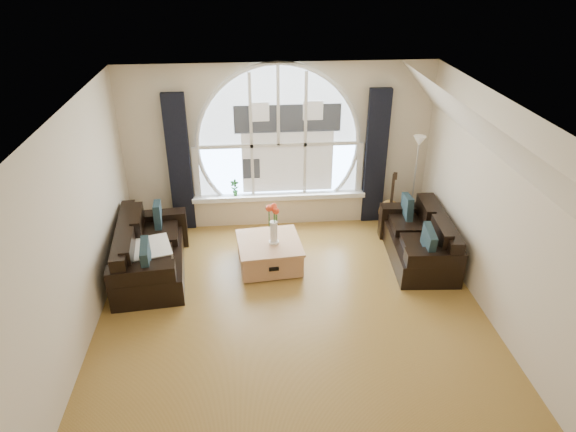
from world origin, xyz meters
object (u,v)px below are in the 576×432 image
object	(u,v)px
sofa_left	(151,249)
coffee_chest	(269,252)
sofa_right	(419,236)
guitar	(391,199)
vase_flowers	(274,219)
potted_plant	(235,188)
floor_lamp	(414,183)

from	to	relation	value
sofa_left	coffee_chest	distance (m)	1.71
sofa_right	guitar	world-z (taller)	guitar
guitar	vase_flowers	bearing A→B (deg)	-136.78
coffee_chest	sofa_right	bearing A→B (deg)	-5.63
sofa_right	vase_flowers	world-z (taller)	vase_flowers
sofa_right	potted_plant	xyz separation A→B (m)	(-2.75, 1.34, 0.29)
coffee_chest	guitar	distance (m)	2.31
vase_flowers	potted_plant	xyz separation A→B (m)	(-0.57, 1.36, -0.11)
coffee_chest	floor_lamp	bearing A→B (deg)	17.44
sofa_right	guitar	size ratio (longest dim) A/B	1.53
sofa_right	floor_lamp	world-z (taller)	floor_lamp
floor_lamp	guitar	xyz separation A→B (m)	(-0.38, -0.04, -0.27)
sofa_left	coffee_chest	world-z (taller)	sofa_left
floor_lamp	potted_plant	size ratio (longest dim) A/B	5.72
coffee_chest	guitar	xyz separation A→B (m)	(2.07, 0.98, 0.31)
guitar	potted_plant	world-z (taller)	guitar
sofa_right	vase_flowers	bearing A→B (deg)	-175.57
potted_plant	coffee_chest	bearing A→B (deg)	-69.34
sofa_left	coffee_chest	size ratio (longest dim) A/B	1.92
coffee_chest	floor_lamp	distance (m)	2.72
vase_flowers	floor_lamp	world-z (taller)	floor_lamp
guitar	coffee_chest	bearing A→B (deg)	-138.35
floor_lamp	potted_plant	distance (m)	2.97
guitar	potted_plant	size ratio (longest dim) A/B	3.79
floor_lamp	guitar	world-z (taller)	floor_lamp
sofa_left	vase_flowers	world-z (taller)	vase_flowers
sofa_left	sofa_right	distance (m)	3.95
sofa_left	vase_flowers	size ratio (longest dim) A/B	2.50
sofa_left	guitar	world-z (taller)	guitar
sofa_right	guitar	distance (m)	1.02
sofa_left	guitar	distance (m)	3.92
guitar	potted_plant	xyz separation A→B (m)	(-2.57, 0.34, 0.16)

